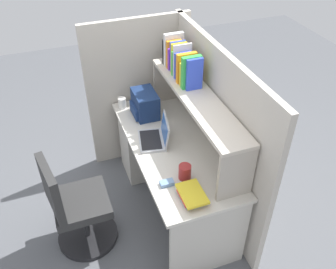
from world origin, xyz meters
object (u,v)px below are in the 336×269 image
Objects in this scene: backpack at (145,104)px; computer_mouse at (167,183)px; laptop at (156,136)px; snack_canister at (185,172)px; office_chair at (76,210)px; paper_cup at (122,103)px.

backpack is 2.88× the size of computer_mouse.
backpack is at bearing 176.40° from laptop.
computer_mouse is 0.86× the size of snack_canister.
office_chair reaches higher than snack_canister.
laptop is 0.63m from paper_cup.
laptop reaches higher than computer_mouse.
backpack is 0.26m from paper_cup.
backpack is at bearing -178.03° from snack_canister.
snack_canister reaches higher than paper_cup.
backpack is 0.32× the size of office_chair.
computer_mouse is 1.14m from paper_cup.
computer_mouse is 0.83m from office_chair.
laptop is at bearing -83.96° from office_chair.
snack_canister is at bearing 1.97° from backpack.
office_chair is (-0.30, -0.69, -0.35)m from computer_mouse.
office_chair is (0.84, -0.63, -0.39)m from paper_cup.
paper_cup is at bearing -175.88° from computer_mouse.
snack_canister is (1.11, 0.21, 0.01)m from paper_cup.
office_chair is at bearing -73.71° from laptop.
laptop is at bearing 13.57° from paper_cup.
snack_canister is 0.13× the size of office_chair.
paper_cup is (-0.61, -0.15, 0.00)m from laptop.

